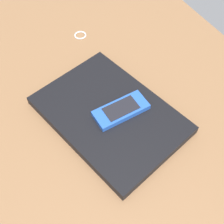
% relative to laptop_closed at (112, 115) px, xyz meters
% --- Properties ---
extents(desk_surface, '(1.20, 0.80, 0.03)m').
position_rel_laptop_closed_xyz_m(desk_surface, '(-0.00, -0.00, -0.03)').
color(desk_surface, brown).
rests_on(desk_surface, ground).
extents(laptop_closed, '(0.35, 0.28, 0.02)m').
position_rel_laptop_closed_xyz_m(laptop_closed, '(0.00, 0.00, 0.00)').
color(laptop_closed, black).
rests_on(laptop_closed, desk_surface).
extents(cell_phone_on_laptop, '(0.05, 0.12, 0.01)m').
position_rel_laptop_closed_xyz_m(cell_phone_on_laptop, '(0.01, 0.02, 0.02)').
color(cell_phone_on_laptop, '#1E479E').
rests_on(cell_phone_on_laptop, laptop_closed).
extents(key_ring, '(0.03, 0.03, 0.00)m').
position_rel_laptop_closed_xyz_m(key_ring, '(-0.28, 0.06, -0.01)').
color(key_ring, silver).
rests_on(key_ring, desk_surface).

